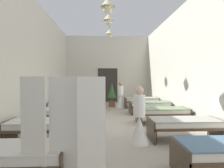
{
  "coord_description": "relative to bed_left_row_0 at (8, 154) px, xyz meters",
  "views": [
    {
      "loc": [
        -0.34,
        -6.89,
        1.67
      ],
      "look_at": [
        0.0,
        0.12,
        1.47
      ],
      "focal_mm": 30.13,
      "sensor_mm": 36.0,
      "label": 1
    }
  ],
  "objects": [
    {
      "name": "nurse_near_aisle",
      "position": [
        2.47,
        1.65,
        0.09
      ],
      "size": [
        0.52,
        0.52,
        1.49
      ],
      "rotation": [
        0.0,
        0.0,
        1.85
      ],
      "color": "white",
      "rests_on": "ground"
    },
    {
      "name": "bed_right_row_3",
      "position": [
        3.76,
        5.7,
        0.0
      ],
      "size": [
        1.9,
        0.84,
        0.57
      ],
      "color": "#473828",
      "rests_on": "ground"
    },
    {
      "name": "bed_left_row_2",
      "position": [
        0.0,
        3.8,
        0.0
      ],
      "size": [
        1.9,
        0.84,
        0.57
      ],
      "color": "#473828",
      "rests_on": "ground"
    },
    {
      "name": "bed_left_row_0",
      "position": [
        0.0,
        0.0,
        0.0
      ],
      "size": [
        1.9,
        0.84,
        0.57
      ],
      "color": "#473828",
      "rests_on": "ground"
    },
    {
      "name": "bed_right_row_1",
      "position": [
        3.76,
        1.9,
        0.0
      ],
      "size": [
        1.9,
        0.84,
        0.57
      ],
      "color": "#473828",
      "rests_on": "ground"
    },
    {
      "name": "privacy_screen",
      "position": [
        0.95,
        -0.32,
        0.41
      ],
      "size": [
        1.25,
        0.16,
        1.7
      ],
      "rotation": [
        0.0,
        0.0,
        -0.03
      ],
      "color": "silver",
      "rests_on": "ground"
    },
    {
      "name": "room_shell",
      "position": [
        1.88,
        5.11,
        1.93
      ],
      "size": [
        6.26,
        13.43,
        4.71
      ],
      "color": "beige",
      "rests_on": "ground"
    },
    {
      "name": "nurse_far_aisle",
      "position": [
        1.32,
        6.23,
        0.09
      ],
      "size": [
        0.52,
        0.52,
        1.49
      ],
      "rotation": [
        0.0,
        0.0,
        0.94
      ],
      "color": "white",
      "rests_on": "ground"
    },
    {
      "name": "potted_plant",
      "position": [
        2.07,
        8.0,
        0.4
      ],
      "size": [
        0.48,
        0.48,
        1.42
      ],
      "color": "brown",
      "rests_on": "ground"
    },
    {
      "name": "bed_right_row_4",
      "position": [
        3.76,
        7.6,
        0.0
      ],
      "size": [
        1.9,
        0.84,
        0.57
      ],
      "color": "#473828",
      "rests_on": "ground"
    },
    {
      "name": "ground_plane",
      "position": [
        1.88,
        3.8,
        -0.49
      ],
      "size": [
        6.46,
        13.83,
        0.1
      ],
      "primitive_type": "cube",
      "color": "#9E9384"
    },
    {
      "name": "bed_left_row_4",
      "position": [
        0.0,
        7.6,
        0.0
      ],
      "size": [
        1.9,
        0.84,
        0.57
      ],
      "color": "#473828",
      "rests_on": "ground"
    },
    {
      "name": "bed_left_row_1",
      "position": [
        0.0,
        1.9,
        0.0
      ],
      "size": [
        1.9,
        0.84,
        0.57
      ],
      "color": "#473828",
      "rests_on": "ground"
    },
    {
      "name": "bed_left_row_3",
      "position": [
        0.0,
        5.7,
        0.0
      ],
      "size": [
        1.9,
        0.84,
        0.57
      ],
      "color": "#473828",
      "rests_on": "ground"
    },
    {
      "name": "nurse_mid_aisle",
      "position": [
        2.55,
        7.65,
        0.09
      ],
      "size": [
        0.52,
        0.52,
        1.49
      ],
      "rotation": [
        0.0,
        0.0,
        1.78
      ],
      "color": "white",
      "rests_on": "ground"
    },
    {
      "name": "patient_seated_primary",
      "position": [
        0.35,
        3.76,
        0.43
      ],
      "size": [
        0.44,
        0.44,
        0.8
      ],
      "color": "#515B70",
      "rests_on": "bed_left_row_2"
    },
    {
      "name": "bed_right_row_2",
      "position": [
        3.76,
        3.8,
        0.0
      ],
      "size": [
        1.9,
        0.84,
        0.57
      ],
      "color": "#473828",
      "rests_on": "ground"
    }
  ]
}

